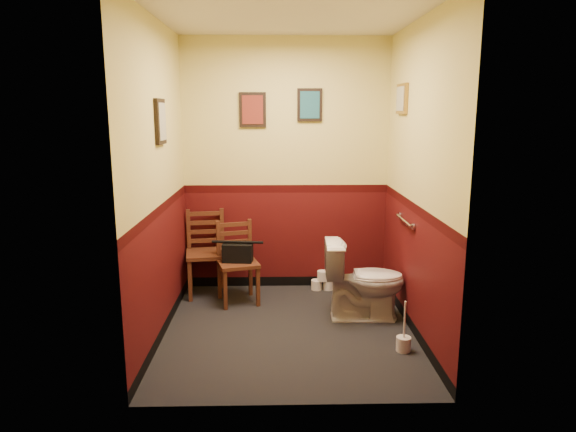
# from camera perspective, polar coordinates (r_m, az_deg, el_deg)

# --- Properties ---
(floor) EXTENTS (2.20, 2.40, 0.00)m
(floor) POSITION_cam_1_polar(r_m,az_deg,el_deg) (4.74, 0.07, -12.56)
(floor) COLOR black
(floor) RESTS_ON ground
(ceiling) EXTENTS (2.20, 2.40, 0.00)m
(ceiling) POSITION_cam_1_polar(r_m,az_deg,el_deg) (4.39, 0.08, 21.60)
(ceiling) COLOR silver
(ceiling) RESTS_ON ground
(wall_back) EXTENTS (2.20, 0.00, 2.70)m
(wall_back) POSITION_cam_1_polar(r_m,az_deg,el_deg) (5.55, -0.23, 5.52)
(wall_back) COLOR #460C0D
(wall_back) RESTS_ON ground
(wall_front) EXTENTS (2.20, 0.00, 2.70)m
(wall_front) POSITION_cam_1_polar(r_m,az_deg,el_deg) (3.18, 0.61, 0.93)
(wall_front) COLOR #460C0D
(wall_front) RESTS_ON ground
(wall_left) EXTENTS (0.00, 2.40, 2.70)m
(wall_left) POSITION_cam_1_polar(r_m,az_deg,el_deg) (4.47, -14.19, 3.69)
(wall_left) COLOR #460C0D
(wall_left) RESTS_ON ground
(wall_right) EXTENTS (0.00, 2.40, 2.70)m
(wall_right) POSITION_cam_1_polar(r_m,az_deg,el_deg) (4.52, 14.18, 3.77)
(wall_right) COLOR #460C0D
(wall_right) RESTS_ON ground
(grab_bar) EXTENTS (0.05, 0.56, 0.06)m
(grab_bar) POSITION_cam_1_polar(r_m,az_deg,el_deg) (4.82, 12.81, -0.52)
(grab_bar) COLOR silver
(grab_bar) RESTS_ON wall_right
(framed_print_back_a) EXTENTS (0.28, 0.04, 0.36)m
(framed_print_back_a) POSITION_cam_1_polar(r_m,az_deg,el_deg) (5.50, -3.95, 11.70)
(framed_print_back_a) COLOR black
(framed_print_back_a) RESTS_ON wall_back
(framed_print_back_b) EXTENTS (0.26, 0.04, 0.34)m
(framed_print_back_b) POSITION_cam_1_polar(r_m,az_deg,el_deg) (5.51, 2.43, 12.23)
(framed_print_back_b) COLOR black
(framed_print_back_b) RESTS_ON wall_back
(framed_print_left) EXTENTS (0.04, 0.30, 0.38)m
(framed_print_left) POSITION_cam_1_polar(r_m,az_deg,el_deg) (4.53, -13.97, 10.15)
(framed_print_left) COLOR black
(framed_print_left) RESTS_ON wall_left
(framed_print_right) EXTENTS (0.04, 0.34, 0.28)m
(framed_print_right) POSITION_cam_1_polar(r_m,az_deg,el_deg) (5.06, 12.52, 12.60)
(framed_print_right) COLOR olive
(framed_print_right) RESTS_ON wall_right
(toilet) EXTENTS (0.77, 0.45, 0.74)m
(toilet) POSITION_cam_1_polar(r_m,az_deg,el_deg) (4.92, 8.47, -7.10)
(toilet) COLOR white
(toilet) RESTS_ON floor
(toilet_brush) EXTENTS (0.12, 0.12, 0.43)m
(toilet_brush) POSITION_cam_1_polar(r_m,az_deg,el_deg) (4.44, 12.71, -13.59)
(toilet_brush) COLOR silver
(toilet_brush) RESTS_ON floor
(chair_left) EXTENTS (0.48, 0.48, 0.90)m
(chair_left) POSITION_cam_1_polar(r_m,az_deg,el_deg) (5.56, -9.05, -4.05)
(chair_left) COLOR #552B19
(chair_left) RESTS_ON floor
(chair_right) EXTENTS (0.48, 0.48, 0.83)m
(chair_right) POSITION_cam_1_polar(r_m,az_deg,el_deg) (5.30, -5.67, -5.13)
(chair_right) COLOR #552B19
(chair_right) RESTS_ON floor
(handbag) EXTENTS (0.31, 0.18, 0.22)m
(handbag) POSITION_cam_1_polar(r_m,az_deg,el_deg) (5.24, -5.61, -4.06)
(handbag) COLOR black
(handbag) RESTS_ON chair_right
(tp_stack) EXTENTS (0.25, 0.13, 0.22)m
(tp_stack) POSITION_cam_1_polar(r_m,az_deg,el_deg) (5.71, 3.85, -7.30)
(tp_stack) COLOR silver
(tp_stack) RESTS_ON floor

